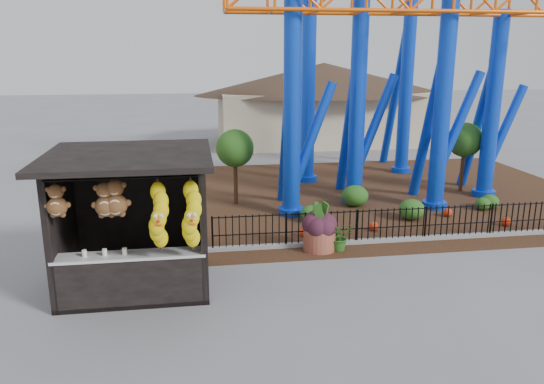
{
  "coord_description": "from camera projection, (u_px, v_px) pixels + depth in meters",
  "views": [
    {
      "loc": [
        -1.62,
        -10.43,
        5.2
      ],
      "look_at": [
        0.18,
        1.5,
        2.0
      ],
      "focal_mm": 35.0,
      "sensor_mm": 36.0,
      "label": 1
    }
  ],
  "objects": [
    {
      "name": "terracotta_planter",
      "position": [
        319.0,
        239.0,
        14.28
      ],
      "size": [
        1.11,
        1.11,
        0.6
      ],
      "primitive_type": "cylinder",
      "rotation": [
        0.0,
        0.0,
        -0.33
      ],
      "color": "#9A4C38",
      "rests_on": "ground"
    },
    {
      "name": "picket_fence",
      "position": [
        429.0,
        223.0,
        14.98
      ],
      "size": [
        12.2,
        0.06,
        1.0
      ],
      "primitive_type": null,
      "color": "black",
      "rests_on": "ground"
    },
    {
      "name": "pavilion",
      "position": [
        324.0,
        90.0,
        30.73
      ],
      "size": [
        15.0,
        15.0,
        4.8
      ],
      "color": "#BFAD8C",
      "rests_on": "ground"
    },
    {
      "name": "roller_coaster",
      "position": [
        383.0,
        15.0,
        18.49
      ],
      "size": [
        11.0,
        6.37,
        10.82
      ],
      "color": "#0C3BCF",
      "rests_on": "ground"
    },
    {
      "name": "mulch_bed",
      "position": [
        347.0,
        196.0,
        19.76
      ],
      "size": [
        18.0,
        12.0,
        0.02
      ],
      "primitive_type": "cube",
      "color": "#331E11",
      "rests_on": "ground"
    },
    {
      "name": "potted_plant",
      "position": [
        339.0,
        236.0,
        14.23
      ],
      "size": [
        0.79,
        0.71,
        0.82
      ],
      "primitive_type": "imported",
      "rotation": [
        0.0,
        0.0,
        0.1
      ],
      "color": "#294F17",
      "rests_on": "ground"
    },
    {
      "name": "curb",
      "position": [
        398.0,
        240.0,
        14.97
      ],
      "size": [
        18.0,
        0.18,
        0.12
      ],
      "primitive_type": "cube",
      "color": "gray",
      "rests_on": "ground"
    },
    {
      "name": "landscaping",
      "position": [
        391.0,
        204.0,
        17.53
      ],
      "size": [
        7.29,
        3.45,
        0.73
      ],
      "color": "#245017",
      "rests_on": "mulch_bed"
    },
    {
      "name": "ground",
      "position": [
        274.0,
        298.0,
        11.54
      ],
      "size": [
        120.0,
        120.0,
        0.0
      ],
      "primitive_type": "plane",
      "color": "slate",
      "rests_on": "ground"
    },
    {
      "name": "planter_foliage",
      "position": [
        320.0,
        218.0,
        14.12
      ],
      "size": [
        0.7,
        0.7,
        0.64
      ],
      "primitive_type": "ellipsoid",
      "color": "#341522",
      "rests_on": "terracotta_planter"
    },
    {
      "name": "prize_booth",
      "position": [
        134.0,
        225.0,
        11.59
      ],
      "size": [
        3.5,
        3.4,
        3.12
      ],
      "color": "black",
      "rests_on": "ground"
    }
  ]
}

